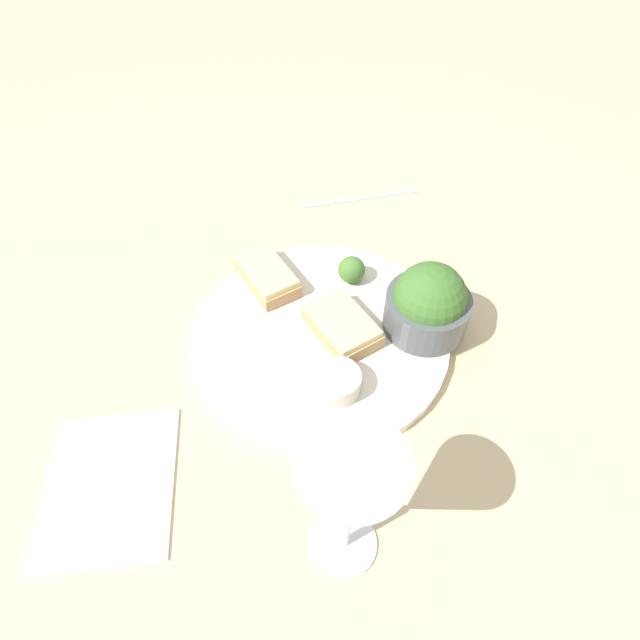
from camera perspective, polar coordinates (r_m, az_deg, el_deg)
ground_plane at (r=0.61m, az=0.00°, el=-2.07°), size 4.00×4.00×0.00m
dinner_plate at (r=0.60m, az=0.00°, el=-1.66°), size 0.31×0.31×0.01m
salad_bowl at (r=0.59m, az=12.25°, el=1.78°), size 0.10×0.10×0.09m
sauce_ramekin at (r=0.54m, az=2.23°, el=-6.94°), size 0.05×0.05×0.03m
cheese_toast_near at (r=0.59m, az=2.53°, el=-0.63°), size 0.10×0.09×0.03m
cheese_toast_far at (r=0.65m, az=-6.10°, el=5.10°), size 0.10×0.08×0.03m
wine_glass at (r=0.39m, az=3.41°, el=-19.18°), size 0.08×0.08×0.17m
garnish at (r=0.64m, az=3.63°, el=5.75°), size 0.04×0.04×0.04m
napkin at (r=0.55m, az=-22.95°, el=-16.87°), size 0.17×0.14×0.01m
fork at (r=0.81m, az=4.39°, el=13.73°), size 0.01×0.19×0.01m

